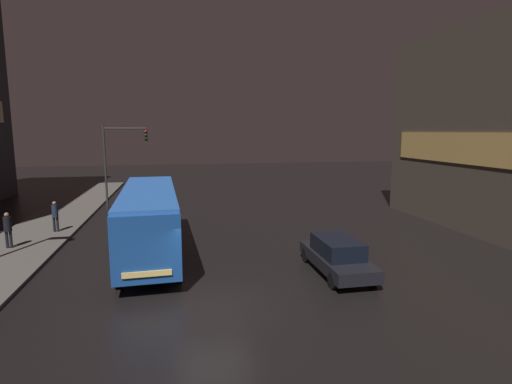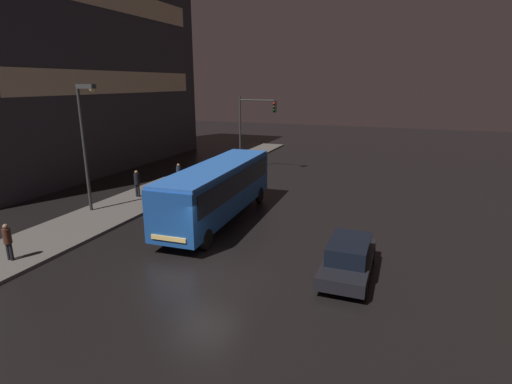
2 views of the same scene
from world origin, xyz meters
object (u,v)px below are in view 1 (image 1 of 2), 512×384
object	(u,v)px
bus_near	(149,214)
pedestrian_far	(8,227)
car_taxi	(337,255)
traffic_light_main	(120,152)
pedestrian_near	(55,214)

from	to	relation	value
bus_near	pedestrian_far	distance (m)	7.22
car_taxi	traffic_light_main	bearing A→B (deg)	-57.47
bus_near	traffic_light_main	world-z (taller)	traffic_light_main
pedestrian_far	traffic_light_main	size ratio (longest dim) A/B	0.28
traffic_light_main	pedestrian_near	bearing A→B (deg)	-109.84
car_taxi	traffic_light_main	xyz separation A→B (m)	(-10.65, 16.73, 3.56)
car_taxi	pedestrian_far	xyz separation A→B (m)	(-14.72, 6.13, 0.45)
pedestrian_near	pedestrian_far	size ratio (longest dim) A/B	0.99
bus_near	car_taxi	size ratio (longest dim) A/B	2.39
bus_near	traffic_light_main	distance (m)	13.06
traffic_light_main	bus_near	bearing A→B (deg)	-77.22
pedestrian_near	traffic_light_main	size ratio (longest dim) A/B	0.28
pedestrian_far	traffic_light_main	bearing A→B (deg)	-32.54
pedestrian_near	pedestrian_far	distance (m)	3.32
car_taxi	pedestrian_far	size ratio (longest dim) A/B	2.57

